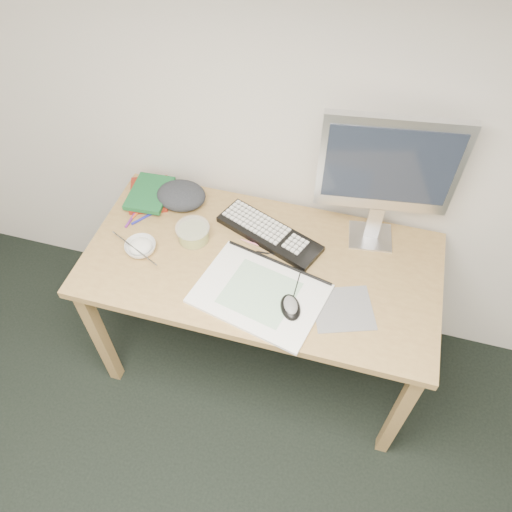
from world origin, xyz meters
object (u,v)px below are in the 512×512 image
Objects in this scene: monitor at (388,169)px; sketchpad at (260,294)px; desk at (261,274)px; keyboard at (269,234)px; rice_bowl at (141,248)px.

sketchpad is at bearing -139.83° from monitor.
keyboard is (-0.00, 0.14, 0.10)m from desk.
sketchpad is 3.75× the size of rice_bowl.
keyboard is at bearing 91.41° from desk.
desk is at bearing -66.36° from keyboard.
sketchpad is at bearing -59.97° from keyboard.
keyboard is at bearing -173.04° from monitor.
sketchpad is 0.30m from keyboard.
keyboard is 0.54m from monitor.
desk is at bearing -156.00° from monitor.
rice_bowl is at bearing -133.37° from keyboard.
desk is 3.12× the size of keyboard.
desk is at bearing 8.80° from rice_bowl.
desk is 0.18m from sketchpad.
keyboard is 0.77× the size of monitor.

